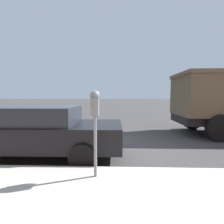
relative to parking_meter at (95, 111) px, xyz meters
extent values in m
plane|color=#3D3A3A|center=(2.67, 0.12, -1.45)|extent=(220.00, 220.00, 0.00)
cylinder|color=gray|center=(0.00, 0.00, -0.67)|extent=(0.06, 0.06, 1.19)
cube|color=gray|center=(0.00, 0.00, 0.09)|extent=(0.20, 0.14, 0.34)
sphere|color=gray|center=(0.00, 0.00, 0.29)|extent=(0.19, 0.19, 0.19)
cube|color=#19389E|center=(0.11, 0.00, 0.05)|extent=(0.01, 0.11, 0.12)
cube|color=black|center=(0.11, 0.00, 0.17)|extent=(0.01, 0.10, 0.08)
cube|color=black|center=(1.57, 1.92, -0.81)|extent=(1.93, 4.92, 0.64)
cube|color=#232833|center=(1.56, 2.12, -0.25)|extent=(1.67, 2.76, 0.48)
cylinder|color=black|center=(2.52, 0.42, -1.13)|extent=(0.23, 0.64, 0.64)
cylinder|color=black|center=(0.66, 0.39, -1.13)|extent=(0.23, 0.64, 0.64)
cylinder|color=black|center=(2.47, 3.45, -1.13)|extent=(0.23, 0.64, 0.64)
cylinder|color=black|center=(6.01, -4.33, -0.93)|extent=(0.30, 1.04, 1.04)
cylinder|color=black|center=(3.45, -4.32, -0.93)|extent=(0.30, 1.04, 1.04)
camera|label=1|loc=(-3.25, -0.44, 0.28)|focal=28.00mm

